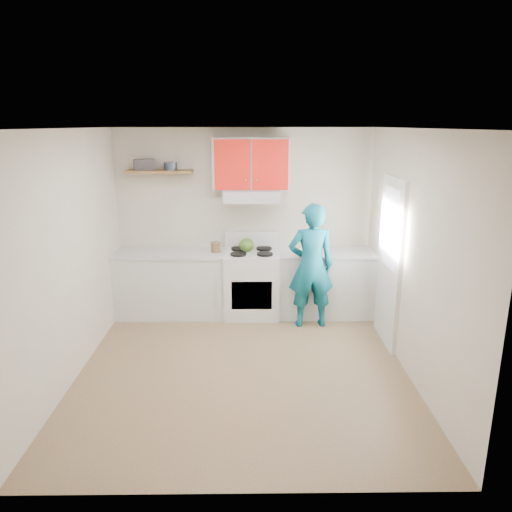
{
  "coord_description": "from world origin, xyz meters",
  "views": [
    {
      "loc": [
        0.09,
        -4.85,
        2.64
      ],
      "look_at": [
        0.15,
        0.55,
        1.15
      ],
      "focal_mm": 33.58,
      "sensor_mm": 36.0,
      "label": 1
    }
  ],
  "objects_px": {
    "stove": "(252,284)",
    "crock": "(216,248)",
    "kettle": "(247,245)",
    "person": "(311,266)",
    "tin": "(171,166)"
  },
  "relations": [
    {
      "from": "tin",
      "to": "crock",
      "type": "bearing_deg",
      "value": -13.19
    },
    {
      "from": "stove",
      "to": "tin",
      "type": "bearing_deg",
      "value": 172.16
    },
    {
      "from": "crock",
      "to": "tin",
      "type": "bearing_deg",
      "value": 166.81
    },
    {
      "from": "tin",
      "to": "kettle",
      "type": "xyz_separation_m",
      "value": [
        1.02,
        -0.09,
        -1.08
      ]
    },
    {
      "from": "stove",
      "to": "crock",
      "type": "relative_size",
      "value": 5.69
    },
    {
      "from": "tin",
      "to": "crock",
      "type": "xyz_separation_m",
      "value": [
        0.6,
        -0.14,
        -1.11
      ]
    },
    {
      "from": "tin",
      "to": "kettle",
      "type": "relative_size",
      "value": 0.83
    },
    {
      "from": "tin",
      "to": "stove",
      "type": "bearing_deg",
      "value": -7.84
    },
    {
      "from": "stove",
      "to": "tin",
      "type": "relative_size",
      "value": 5.16
    },
    {
      "from": "stove",
      "to": "person",
      "type": "distance_m",
      "value": 0.95
    },
    {
      "from": "stove",
      "to": "crock",
      "type": "xyz_separation_m",
      "value": [
        -0.5,
        0.01,
        0.52
      ]
    },
    {
      "from": "stove",
      "to": "kettle",
      "type": "bearing_deg",
      "value": 137.88
    },
    {
      "from": "kettle",
      "to": "tin",
      "type": "bearing_deg",
      "value": 150.17
    },
    {
      "from": "crock",
      "to": "kettle",
      "type": "bearing_deg",
      "value": 6.84
    },
    {
      "from": "person",
      "to": "crock",
      "type": "bearing_deg",
      "value": -21.5
    }
  ]
}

